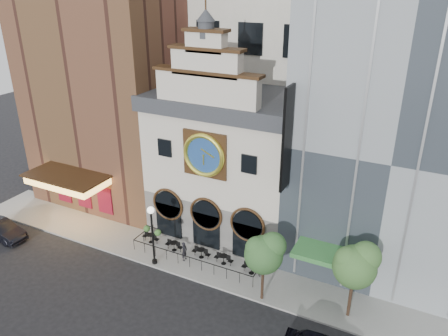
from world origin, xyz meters
The scene contains 16 objects.
ground centered at (0.00, 0.00, 0.00)m, with size 120.00×120.00×0.00m, color black.
sidewalk centered at (0.00, 2.50, 0.07)m, with size 44.00×5.00×0.15m, color gray.
clock_building centered at (0.00, 7.82, 6.69)m, with size 12.60×8.78×18.65m.
theater_building centered at (-13.00, 9.96, 12.60)m, with size 14.00×15.60×25.00m.
retail_building centered at (12.99, 9.99, 10.14)m, with size 14.00×14.40×20.00m.
cafe_railing centered at (0.00, 2.50, 0.60)m, with size 10.60×2.60×0.90m, color black, non-canonical shape.
bistro_0 centered at (-4.68, 2.68, 0.61)m, with size 1.58×0.68×0.90m.
bistro_1 centered at (-2.29, 2.55, 0.61)m, with size 1.58×0.68×0.90m.
bistro_2 centered at (0.19, 2.69, 0.61)m, with size 1.58×0.68×0.90m.
bistro_3 centered at (2.15, 2.75, 0.61)m, with size 1.58×0.68×0.90m.
bistro_4 centered at (4.57, 2.62, 0.61)m, with size 1.58×0.68×0.90m.
car_left centered at (-16.67, -2.34, 0.79)m, with size 1.67×4.78×1.58m, color black.
pedestrian centered at (-0.84, 1.83, 0.95)m, with size 0.58×0.38×1.60m, color black.
lamppost centered at (-2.72, 0.40, 3.25)m, with size 1.60×0.62×5.01m.
tree_left centered at (6.37, 0.43, 3.99)m, with size 2.72×2.62×5.24m.
tree_right centered at (12.10, 1.48, 4.25)m, with size 2.90×2.79×5.59m.
Camera 1 is at (14.87, -22.41, 20.76)m, focal length 35.00 mm.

